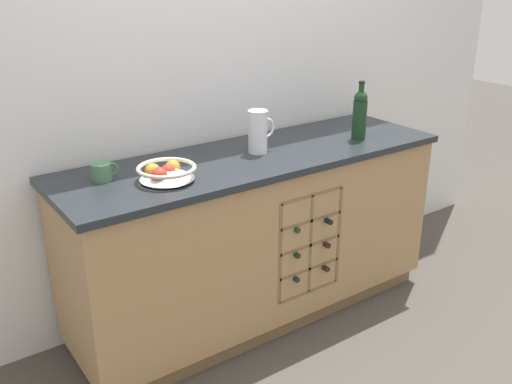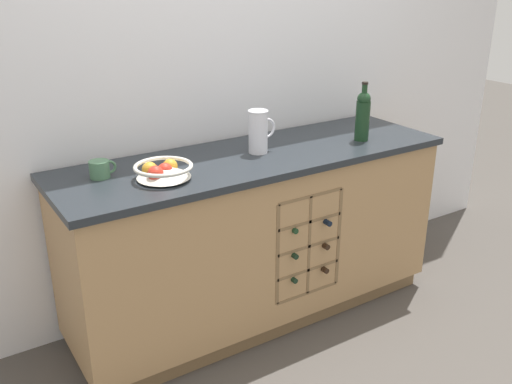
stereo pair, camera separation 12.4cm
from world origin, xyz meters
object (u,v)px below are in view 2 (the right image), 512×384
at_px(ceramic_mug, 100,169).
at_px(standing_wine_bottle, 363,115).
at_px(fruit_bowl, 163,170).
at_px(white_pitcher, 259,131).

bearing_deg(ceramic_mug, standing_wine_bottle, -7.65).
relative_size(fruit_bowl, white_pitcher, 1.20).
distance_m(fruit_bowl, white_pitcher, 0.57).
bearing_deg(ceramic_mug, white_pitcher, -5.22).
xyz_separation_m(ceramic_mug, standing_wine_bottle, (1.37, -0.18, 0.10)).
relative_size(white_pitcher, standing_wine_bottle, 0.69).
relative_size(fruit_bowl, standing_wine_bottle, 0.83).
bearing_deg(ceramic_mug, fruit_bowl, -36.87).
xyz_separation_m(fruit_bowl, standing_wine_bottle, (1.14, -0.02, 0.10)).
relative_size(fruit_bowl, ceramic_mug, 2.13).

